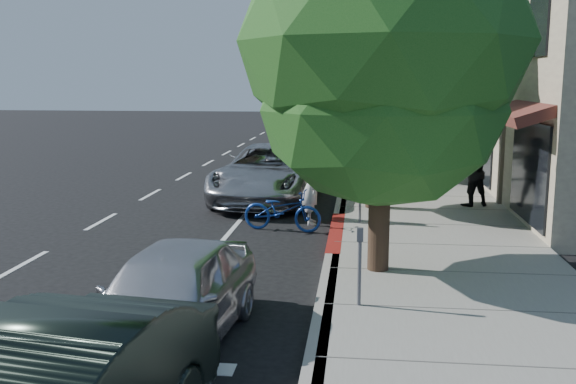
# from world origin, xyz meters

# --- Properties ---
(ground) EXTENTS (120.00, 120.00, 0.00)m
(ground) POSITION_xyz_m (0.00, 0.00, 0.00)
(ground) COLOR black
(ground) RESTS_ON ground
(sidewalk) EXTENTS (4.60, 56.00, 0.15)m
(sidewalk) POSITION_xyz_m (2.30, 8.00, 0.07)
(sidewalk) COLOR gray
(sidewalk) RESTS_ON ground
(curb) EXTENTS (0.30, 56.00, 0.15)m
(curb) POSITION_xyz_m (0.00, 8.00, 0.07)
(curb) COLOR #9E998E
(curb) RESTS_ON ground
(curb_red_segment) EXTENTS (0.32, 4.00, 0.15)m
(curb_red_segment) POSITION_xyz_m (0.00, 1.00, 0.07)
(curb_red_segment) COLOR maroon
(curb_red_segment) RESTS_ON ground
(storefront_building) EXTENTS (10.00, 36.00, 7.00)m
(storefront_building) POSITION_xyz_m (9.60, 18.00, 3.50)
(storefront_building) COLOR beige
(storefront_building) RESTS_ON ground
(street_tree_0) EXTENTS (5.26, 5.26, 7.17)m
(street_tree_0) POSITION_xyz_m (0.90, -2.00, 4.23)
(street_tree_0) COLOR black
(street_tree_0) RESTS_ON ground
(street_tree_1) EXTENTS (4.61, 4.61, 7.14)m
(street_tree_1) POSITION_xyz_m (0.90, 4.00, 4.36)
(street_tree_1) COLOR black
(street_tree_1) RESTS_ON ground
(street_tree_2) EXTENTS (3.99, 3.99, 7.26)m
(street_tree_2) POSITION_xyz_m (0.90, 10.00, 4.58)
(street_tree_2) COLOR black
(street_tree_2) RESTS_ON ground
(street_tree_3) EXTENTS (4.49, 4.49, 8.24)m
(street_tree_3) POSITION_xyz_m (0.90, 16.00, 5.21)
(street_tree_3) COLOR black
(street_tree_3) RESTS_ON ground
(street_tree_4) EXTENTS (4.87, 4.87, 7.63)m
(street_tree_4) POSITION_xyz_m (0.90, 22.00, 4.67)
(street_tree_4) COLOR black
(street_tree_4) RESTS_ON ground
(street_tree_5) EXTENTS (4.53, 4.53, 7.10)m
(street_tree_5) POSITION_xyz_m (0.90, 28.00, 4.34)
(street_tree_5) COLOR black
(street_tree_5) RESTS_ON ground
(cyclist) EXTENTS (0.57, 0.78, 1.97)m
(cyclist) POSITION_xyz_m (-0.70, 2.36, 0.98)
(cyclist) COLOR silver
(cyclist) RESTS_ON ground
(bicycle) EXTENTS (2.05, 1.01, 1.03)m
(bicycle) POSITION_xyz_m (-1.34, 1.52, 0.52)
(bicycle) COLOR navy
(bicycle) RESTS_ON ground
(silver_suv) EXTENTS (3.30, 6.36, 1.71)m
(silver_suv) POSITION_xyz_m (-2.20, 5.50, 0.86)
(silver_suv) COLOR #A8A8AD
(silver_suv) RESTS_ON ground
(dark_sedan) EXTENTS (1.99, 5.12, 1.66)m
(dark_sedan) POSITION_xyz_m (-1.23, 13.83, 0.83)
(dark_sedan) COLOR #222527
(dark_sedan) RESTS_ON ground
(white_pickup) EXTENTS (2.85, 5.53, 1.53)m
(white_pickup) POSITION_xyz_m (-0.50, 16.52, 0.77)
(white_pickup) COLOR silver
(white_pickup) RESTS_ON ground
(dark_suv_far) EXTENTS (2.57, 5.38, 1.77)m
(dark_suv_far) POSITION_xyz_m (-0.77, 24.37, 0.89)
(dark_suv_far) COLOR black
(dark_suv_far) RESTS_ON ground
(near_car_a) EXTENTS (2.04, 4.33, 1.43)m
(near_car_a) POSITION_xyz_m (-2.06, -5.50, 0.72)
(near_car_a) COLOR silver
(near_car_a) RESTS_ON ground
(pedestrian) EXTENTS (1.14, 1.02, 1.95)m
(pedestrian) POSITION_xyz_m (3.66, 4.52, 1.13)
(pedestrian) COLOR black
(pedestrian) RESTS_ON sidewalk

